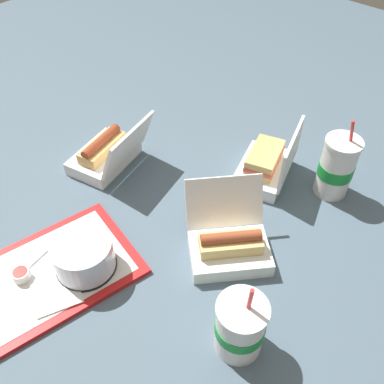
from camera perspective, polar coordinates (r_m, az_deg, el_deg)
The scene contains 11 objects.
ground_plane at distance 1.12m, azimuth -1.26°, elevation -2.91°, with size 3.20×3.20×0.00m, color #4C6070.
food_tray at distance 1.05m, azimuth -18.00°, elevation -10.11°, with size 0.42×0.34×0.01m.
cake_container at distance 1.00m, azimuth -14.23°, elevation -8.30°, with size 0.14×0.14×0.08m.
ketchup_cup at distance 1.05m, azimuth -21.81°, elevation -10.17°, with size 0.04×0.04×0.02m.
napkin_stack at distance 1.01m, azimuth -17.68°, elevation -12.54°, with size 0.10×0.10×0.00m, color white.
plastic_fork at distance 1.08m, azimuth -19.58°, elevation -7.88°, with size 0.11×0.01×0.01m, color white.
clamshell_hotdog_center at distance 1.01m, azimuth 4.97°, elevation -6.93°, with size 0.26×0.26×0.15m.
clamshell_sandwich_front at distance 1.21m, azimuth 9.87°, elevation 3.58°, with size 0.23×0.19×0.17m.
clamshell_hotdog_back at distance 1.26m, azimuth -11.28°, elevation 5.14°, with size 0.23×0.22×0.16m.
soda_cup_center at distance 0.86m, azimuth 6.42°, elevation -17.42°, with size 0.10×0.10×0.20m.
soda_cup_front at distance 1.18m, azimuth 18.70°, elevation 3.15°, with size 0.09×0.09×0.23m.
Camera 1 is at (-0.55, -0.51, 0.83)m, focal length 40.00 mm.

